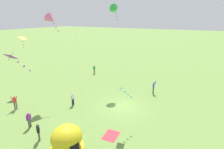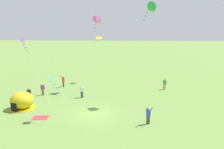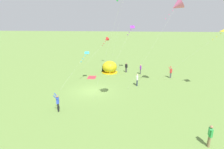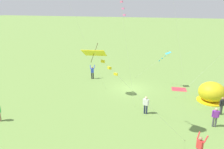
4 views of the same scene
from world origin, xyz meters
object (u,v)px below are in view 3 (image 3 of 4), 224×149
(popup_tent, at_px, (110,67))
(kite_yellow, at_px, (223,32))
(kite_cyan, at_px, (85,55))
(person_near_tent, at_px, (171,72))
(person_center_field, at_px, (126,67))
(person_far_back, at_px, (210,135))
(person_strolling, at_px, (141,69))
(person_watching_sky, at_px, (58,102))
(kite_pink, at_px, (177,6))
(kite_red, at_px, (106,40))
(kite_purple, at_px, (131,29))
(person_with_toddler, at_px, (137,79))

(popup_tent, relative_size, kite_yellow, 0.34)
(popup_tent, height_order, kite_cyan, kite_cyan)
(person_near_tent, distance_m, kite_cyan, 13.73)
(person_center_field, distance_m, kite_cyan, 8.61)
(popup_tent, relative_size, person_far_back, 1.63)
(kite_yellow, bearing_deg, person_near_tent, -140.81)
(person_strolling, distance_m, person_near_tent, 4.99)
(person_watching_sky, bearing_deg, popup_tent, 167.21)
(kite_pink, height_order, kite_red, kite_pink)
(kite_yellow, relative_size, kite_purple, 1.00)
(person_with_toddler, xyz_separation_m, kite_yellow, (1.05, 9.70, 6.58))
(person_far_back, xyz_separation_m, kite_cyan, (-13.30, -12.54, 3.05))
(person_strolling, distance_m, person_with_toddler, 5.87)
(person_with_toddler, relative_size, kite_red, 0.27)
(popup_tent, distance_m, person_center_field, 2.98)
(person_far_back, xyz_separation_m, kite_pink, (-10.52, -0.84, 9.48))
(person_center_field, xyz_separation_m, kite_purple, (-0.51, 0.67, 6.55))
(person_far_back, bearing_deg, person_near_tent, 178.18)
(person_strolling, bearing_deg, kite_cyan, -60.94)
(person_near_tent, height_order, kite_cyan, kite_cyan)
(person_watching_sky, bearing_deg, kite_cyan, 177.58)
(kite_purple, bearing_deg, person_near_tent, 65.10)
(person_strolling, height_order, kite_cyan, kite_cyan)
(person_watching_sky, relative_size, kite_yellow, 0.23)
(person_far_back, height_order, kite_yellow, kite_yellow)
(person_strolling, relative_size, person_center_field, 1.00)
(person_watching_sky, bearing_deg, kite_yellow, 112.42)
(person_near_tent, distance_m, kite_red, 15.25)
(person_with_toddler, height_order, kite_yellow, kite_yellow)
(kite_pink, distance_m, kite_cyan, 13.63)
(kite_cyan, xyz_separation_m, kite_purple, (-6.04, 6.52, 3.50))
(person_watching_sky, relative_size, kite_cyan, 0.41)
(kite_yellow, distance_m, kite_red, 21.46)
(person_with_toddler, height_order, kite_red, kite_red)
(person_watching_sky, bearing_deg, kite_pink, 119.30)
(popup_tent, relative_size, person_center_field, 1.63)
(popup_tent, height_order, kite_purple, kite_purple)
(person_far_back, distance_m, person_center_field, 19.98)
(person_with_toddler, distance_m, kite_pink, 10.43)
(person_near_tent, bearing_deg, person_watching_sky, -46.95)
(kite_yellow, bearing_deg, kite_red, -131.54)
(person_far_back, distance_m, person_with_toddler, 13.06)
(person_far_back, distance_m, kite_yellow, 13.73)
(person_watching_sky, distance_m, kite_cyan, 10.04)
(popup_tent, xyz_separation_m, kite_purple, (-0.98, 3.61, 6.52))
(kite_pink, bearing_deg, person_far_back, 4.58)
(person_strolling, bearing_deg, popup_tent, -94.47)
(person_watching_sky, distance_m, kite_pink, 16.78)
(kite_cyan, bearing_deg, kite_yellow, 82.62)
(person_strolling, xyz_separation_m, person_with_toddler, (5.82, -0.70, 0.00))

